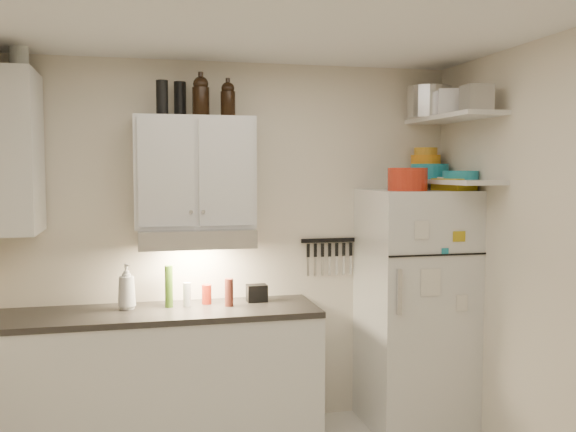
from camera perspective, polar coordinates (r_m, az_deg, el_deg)
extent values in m
cube|color=white|center=(3.21, -0.64, 17.93)|extent=(3.20, 3.00, 0.02)
cube|color=beige|center=(4.64, -4.77, -2.60)|extent=(3.20, 0.02, 2.60)
cube|color=beige|center=(3.85, 23.49, -4.32)|extent=(0.02, 3.00, 2.60)
cube|color=silver|center=(4.47, -11.28, -14.23)|extent=(2.10, 0.60, 0.88)
cube|color=#2A2724|center=(4.35, -11.37, -8.47)|extent=(2.10, 0.62, 0.04)
cube|color=silver|center=(4.39, -8.34, 3.86)|extent=(0.80, 0.33, 0.75)
cube|color=silver|center=(4.31, -23.47, 5.22)|extent=(0.33, 0.55, 1.00)
cube|color=silver|center=(4.35, -8.20, -1.88)|extent=(0.76, 0.46, 0.12)
cube|color=silver|center=(4.74, 11.22, -8.04)|extent=(0.70, 0.68, 1.70)
cube|color=silver|center=(4.61, 14.45, 8.45)|extent=(0.30, 0.95, 0.03)
cube|color=silver|center=(4.60, 14.35, 2.98)|extent=(0.30, 0.95, 0.03)
cube|color=black|center=(4.77, 3.63, -2.17)|extent=(0.42, 0.02, 0.03)
cylinder|color=#AE2714|center=(4.43, 10.57, 3.23)|extent=(0.31, 0.31, 0.16)
cube|color=#B49916|center=(4.57, 14.54, 2.73)|extent=(0.27, 0.30, 0.08)
cylinder|color=silver|center=(4.56, 13.45, 2.80)|extent=(0.06, 0.06, 0.09)
cylinder|color=silver|center=(4.80, 12.43, 9.84)|extent=(0.35, 0.35, 0.22)
cube|color=#AAAAAD|center=(4.62, 14.35, 9.75)|extent=(0.23, 0.22, 0.18)
cube|color=#AAAAAD|center=(4.29, 16.42, 10.04)|extent=(0.18, 0.18, 0.16)
cylinder|color=teal|center=(4.87, 12.48, 3.89)|extent=(0.28, 0.28, 0.11)
cylinder|color=orange|center=(4.90, 12.13, 4.93)|extent=(0.22, 0.22, 0.07)
cylinder|color=#C48C22|center=(4.90, 12.14, 5.64)|extent=(0.17, 0.17, 0.06)
cylinder|color=teal|center=(4.58, 15.09, 3.53)|extent=(0.32, 0.32, 0.06)
cylinder|color=black|center=(4.47, -9.57, 10.18)|extent=(0.08, 0.08, 0.24)
cylinder|color=black|center=(4.35, -11.13, 10.28)|extent=(0.10, 0.10, 0.23)
cylinder|color=silver|center=(4.40, -22.79, 12.76)|extent=(0.14, 0.14, 0.15)
imported|color=silver|center=(4.39, -14.16, -5.88)|extent=(0.17, 0.17, 0.34)
cylinder|color=maroon|center=(4.38, -5.27, -6.78)|extent=(0.07, 0.07, 0.19)
cylinder|color=#3D6519|center=(4.40, -10.54, -6.17)|extent=(0.06, 0.06, 0.28)
cylinder|color=black|center=(4.48, -10.55, -6.16)|extent=(0.06, 0.06, 0.26)
cylinder|color=silver|center=(4.42, -8.96, -6.91)|extent=(0.07, 0.07, 0.16)
cylinder|color=#AE2714|center=(4.48, -7.24, -6.92)|extent=(0.09, 0.09, 0.13)
cube|color=black|center=(4.53, -2.79, -6.86)|extent=(0.14, 0.10, 0.12)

